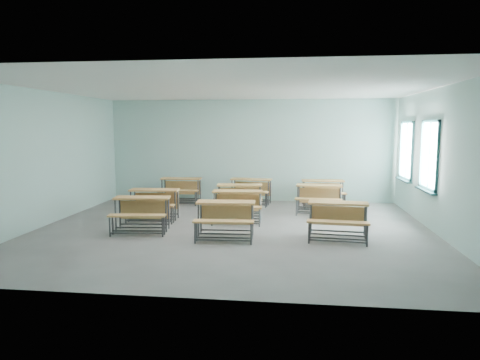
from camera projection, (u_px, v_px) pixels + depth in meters
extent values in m
cube|color=gray|center=(233.00, 230.00, 9.81)|extent=(9.00, 8.00, 0.02)
cube|color=white|center=(232.00, 87.00, 9.42)|extent=(9.00, 8.00, 0.02)
cube|color=#A3CCC4|center=(250.00, 150.00, 13.57)|extent=(9.00, 0.02, 3.20)
cube|color=#A3CCC4|center=(191.00, 183.00, 5.66)|extent=(9.00, 0.02, 3.20)
cube|color=#A3CCC4|center=(45.00, 158.00, 10.16)|extent=(0.02, 8.00, 3.20)
cube|color=#A3CCC4|center=(443.00, 162.00, 9.07)|extent=(0.02, 8.00, 3.20)
cube|color=#174043|center=(405.00, 178.00, 11.92)|extent=(0.06, 1.20, 0.06)
cube|color=#174043|center=(408.00, 122.00, 11.73)|extent=(0.06, 1.20, 0.06)
cube|color=#174043|center=(412.00, 151.00, 11.26)|extent=(0.06, 0.06, 1.60)
cube|color=#174043|center=(401.00, 149.00, 12.39)|extent=(0.06, 0.06, 1.60)
cube|color=#174043|center=(406.00, 150.00, 11.83)|extent=(0.04, 0.04, 1.48)
cube|color=#174043|center=(406.00, 150.00, 11.83)|extent=(0.04, 1.08, 0.04)
cube|color=#174043|center=(403.00, 180.00, 11.93)|extent=(0.14, 1.28, 0.04)
cube|color=white|center=(407.00, 150.00, 11.82)|extent=(0.01, 1.08, 1.48)
cube|color=#174043|center=(427.00, 188.00, 9.95)|extent=(0.06, 1.20, 0.06)
cube|color=#174043|center=(431.00, 121.00, 9.76)|extent=(0.06, 1.20, 0.06)
cube|color=#174043|center=(437.00, 157.00, 9.29)|extent=(0.06, 0.06, 1.60)
cube|color=#174043|center=(422.00, 153.00, 10.42)|extent=(0.06, 0.06, 1.60)
cube|color=#174043|center=(429.00, 155.00, 9.85)|extent=(0.04, 0.04, 1.48)
cube|color=#174043|center=(429.00, 155.00, 9.85)|extent=(0.04, 1.08, 0.04)
cube|color=#174043|center=(425.00, 190.00, 9.96)|extent=(0.14, 1.28, 0.04)
cube|color=white|center=(430.00, 155.00, 9.85)|extent=(0.01, 1.08, 1.48)
cube|color=#B98042|center=(142.00, 198.00, 9.65)|extent=(1.27, 0.54, 0.04)
cube|color=#B98042|center=(144.00, 210.00, 9.88)|extent=(1.17, 0.15, 0.42)
cylinder|color=#3D3F42|center=(116.00, 216.00, 9.54)|extent=(0.04, 0.04, 0.73)
cylinder|color=#3D3F42|center=(166.00, 216.00, 9.53)|extent=(0.04, 0.04, 0.73)
cylinder|color=#3D3F42|center=(120.00, 213.00, 9.87)|extent=(0.04, 0.04, 0.73)
cylinder|color=#3D3F42|center=(169.00, 213.00, 9.86)|extent=(0.04, 0.04, 0.73)
cube|color=#3D3F42|center=(141.00, 227.00, 9.57)|extent=(1.13, 0.15, 0.03)
cube|color=#3D3F42|center=(145.00, 224.00, 9.90)|extent=(1.13, 0.15, 0.03)
cube|color=#B98042|center=(137.00, 216.00, 9.20)|extent=(1.25, 0.39, 0.04)
cylinder|color=#3D3F42|center=(110.00, 227.00, 9.14)|extent=(0.04, 0.04, 0.43)
cylinder|color=#3D3F42|center=(162.00, 227.00, 9.13)|extent=(0.04, 0.04, 0.43)
cylinder|color=#3D3F42|center=(113.00, 225.00, 9.33)|extent=(0.04, 0.04, 0.43)
cylinder|color=#3D3F42|center=(164.00, 225.00, 9.32)|extent=(0.04, 0.04, 0.43)
cube|color=#3D3F42|center=(136.00, 233.00, 9.15)|extent=(1.13, 0.15, 0.03)
cube|color=#3D3F42|center=(139.00, 231.00, 9.34)|extent=(1.13, 0.15, 0.03)
cube|color=#B98042|center=(226.00, 202.00, 9.08)|extent=(1.25, 0.47, 0.04)
cube|color=#B98042|center=(227.00, 215.00, 9.30)|extent=(1.17, 0.08, 0.42)
cylinder|color=#3D3F42|center=(198.00, 221.00, 9.00)|extent=(0.04, 0.04, 0.73)
cylinder|color=#3D3F42|center=(252.00, 222.00, 8.92)|extent=(0.04, 0.04, 0.73)
cylinder|color=#3D3F42|center=(201.00, 218.00, 9.33)|extent=(0.04, 0.04, 0.73)
cylinder|color=#3D3F42|center=(253.00, 219.00, 9.25)|extent=(0.04, 0.04, 0.73)
cube|color=#3D3F42|center=(225.00, 234.00, 8.99)|extent=(1.13, 0.09, 0.03)
cube|color=#3D3F42|center=(227.00, 230.00, 9.32)|extent=(1.13, 0.09, 0.03)
cube|color=#B98042|center=(223.00, 221.00, 8.63)|extent=(1.25, 0.32, 0.04)
cylinder|color=#3D3F42|center=(195.00, 233.00, 8.60)|extent=(0.04, 0.04, 0.43)
cylinder|color=#3D3F42|center=(251.00, 234.00, 8.52)|extent=(0.04, 0.04, 0.43)
cylinder|color=#3D3F42|center=(197.00, 231.00, 8.79)|extent=(0.04, 0.04, 0.43)
cylinder|color=#3D3F42|center=(252.00, 232.00, 8.71)|extent=(0.04, 0.04, 0.43)
cube|color=#3D3F42|center=(223.00, 240.00, 8.57)|extent=(1.13, 0.09, 0.03)
cube|color=#3D3F42|center=(224.00, 238.00, 8.77)|extent=(1.13, 0.09, 0.03)
cube|color=#B98042|center=(338.00, 203.00, 8.99)|extent=(1.27, 0.52, 0.04)
cube|color=#B98042|center=(338.00, 216.00, 9.22)|extent=(1.17, 0.13, 0.42)
cylinder|color=#3D3F42|center=(310.00, 221.00, 9.00)|extent=(0.04, 0.04, 0.73)
cylinder|color=#3D3F42|center=(366.00, 224.00, 8.76)|extent=(0.04, 0.04, 0.73)
cylinder|color=#3D3F42|center=(311.00, 218.00, 9.32)|extent=(0.04, 0.04, 0.73)
cylinder|color=#3D3F42|center=(365.00, 220.00, 9.08)|extent=(0.04, 0.04, 0.73)
cube|color=#3D3F42|center=(337.00, 235.00, 8.91)|extent=(1.13, 0.14, 0.03)
cube|color=#3D3F42|center=(337.00, 231.00, 9.23)|extent=(1.13, 0.14, 0.03)
cube|color=#B98042|center=(338.00, 222.00, 8.55)|extent=(1.25, 0.37, 0.04)
cylinder|color=#3D3F42|center=(309.00, 233.00, 8.60)|extent=(0.04, 0.04, 0.43)
cylinder|color=#3D3F42|center=(367.00, 236.00, 8.37)|extent=(0.04, 0.04, 0.43)
cylinder|color=#3D3F42|center=(309.00, 231.00, 8.79)|extent=(0.04, 0.04, 0.43)
cylinder|color=#3D3F42|center=(367.00, 234.00, 8.56)|extent=(0.04, 0.04, 0.43)
cube|color=#3D3F42|center=(338.00, 241.00, 8.50)|extent=(1.13, 0.14, 0.03)
cube|color=#3D3F42|center=(337.00, 239.00, 8.69)|extent=(1.13, 0.14, 0.03)
cube|color=#B98042|center=(154.00, 190.00, 10.86)|extent=(1.25, 0.47, 0.04)
cube|color=#B98042|center=(157.00, 201.00, 11.08)|extent=(1.17, 0.08, 0.42)
cylinder|color=#3D3F42|center=(131.00, 206.00, 10.78)|extent=(0.04, 0.04, 0.73)
cylinder|color=#3D3F42|center=(175.00, 206.00, 10.70)|extent=(0.04, 0.04, 0.73)
cylinder|color=#3D3F42|center=(135.00, 203.00, 11.11)|extent=(0.04, 0.04, 0.73)
cylinder|color=#3D3F42|center=(178.00, 204.00, 11.03)|extent=(0.04, 0.04, 0.73)
cube|color=#3D3F42|center=(153.00, 216.00, 10.77)|extent=(1.13, 0.09, 0.03)
cube|color=#3D3F42|center=(157.00, 214.00, 11.10)|extent=(1.13, 0.09, 0.03)
cube|color=#B98042|center=(149.00, 205.00, 10.41)|extent=(1.25, 0.32, 0.04)
cylinder|color=#3D3F42|center=(126.00, 215.00, 10.38)|extent=(0.04, 0.04, 0.43)
cylinder|color=#3D3F42|center=(171.00, 216.00, 10.30)|extent=(0.04, 0.04, 0.43)
cylinder|color=#3D3F42|center=(128.00, 213.00, 10.57)|extent=(0.04, 0.04, 0.43)
cylinder|color=#3D3F42|center=(173.00, 214.00, 10.49)|extent=(0.04, 0.04, 0.43)
cube|color=#3D3F42|center=(149.00, 221.00, 10.35)|extent=(1.13, 0.09, 0.03)
cube|color=#3D3F42|center=(151.00, 219.00, 10.55)|extent=(1.13, 0.09, 0.03)
cube|color=#B98042|center=(238.00, 191.00, 10.61)|extent=(1.25, 0.46, 0.04)
cube|color=#B98042|center=(238.00, 202.00, 10.84)|extent=(1.17, 0.07, 0.42)
cylinder|color=#3D3F42|center=(214.00, 208.00, 10.54)|extent=(0.04, 0.04, 0.73)
cylinder|color=#3D3F42|center=(260.00, 208.00, 10.45)|extent=(0.04, 0.04, 0.73)
cylinder|color=#3D3F42|center=(216.00, 205.00, 10.87)|extent=(0.04, 0.04, 0.73)
cylinder|color=#3D3F42|center=(261.00, 206.00, 10.78)|extent=(0.04, 0.04, 0.73)
cube|color=#3D3F42|center=(237.00, 218.00, 10.53)|extent=(1.13, 0.08, 0.03)
cube|color=#3D3F42|center=(238.00, 216.00, 10.86)|extent=(1.13, 0.08, 0.03)
cube|color=#B98042|center=(236.00, 207.00, 10.16)|extent=(1.24, 0.31, 0.04)
cylinder|color=#3D3F42|center=(212.00, 217.00, 10.14)|extent=(0.04, 0.04, 0.43)
cylinder|color=#3D3F42|center=(259.00, 218.00, 10.05)|extent=(0.04, 0.04, 0.43)
cylinder|color=#3D3F42|center=(213.00, 215.00, 10.33)|extent=(0.04, 0.04, 0.43)
cylinder|color=#3D3F42|center=(260.00, 216.00, 10.24)|extent=(0.04, 0.04, 0.43)
cube|color=#3D3F42|center=(235.00, 223.00, 10.11)|extent=(1.13, 0.08, 0.03)
cube|color=#3D3F42|center=(236.00, 221.00, 10.30)|extent=(1.13, 0.08, 0.03)
cube|color=#B98042|center=(240.00, 185.00, 11.77)|extent=(1.27, 0.52, 0.04)
cube|color=#B98042|center=(240.00, 195.00, 12.00)|extent=(1.17, 0.13, 0.42)
cylinder|color=#3D3F42|center=(219.00, 200.00, 11.67)|extent=(0.04, 0.04, 0.73)
cylinder|color=#3D3F42|center=(260.00, 200.00, 11.64)|extent=(0.04, 0.04, 0.73)
cylinder|color=#3D3F42|center=(220.00, 198.00, 12.00)|extent=(0.04, 0.04, 0.73)
cylinder|color=#3D3F42|center=(260.00, 198.00, 11.97)|extent=(0.04, 0.04, 0.73)
cube|color=#3D3F42|center=(239.00, 209.00, 11.69)|extent=(1.13, 0.14, 0.03)
cube|color=#3D3F42|center=(240.00, 207.00, 12.02)|extent=(1.13, 0.14, 0.03)
cube|color=#B98042|center=(239.00, 199.00, 11.32)|extent=(1.25, 0.37, 0.04)
cylinder|color=#3D3F42|center=(218.00, 208.00, 11.27)|extent=(0.04, 0.04, 0.43)
cylinder|color=#3D3F42|center=(260.00, 208.00, 11.24)|extent=(0.04, 0.04, 0.43)
cylinder|color=#3D3F42|center=(218.00, 207.00, 11.46)|extent=(0.04, 0.04, 0.43)
cylinder|color=#3D3F42|center=(260.00, 207.00, 11.43)|extent=(0.04, 0.04, 0.43)
cube|color=#3D3F42|center=(239.00, 213.00, 11.27)|extent=(1.13, 0.14, 0.03)
cube|color=#3D3F42|center=(239.00, 212.00, 11.46)|extent=(1.13, 0.14, 0.03)
cube|color=#B98042|center=(319.00, 185.00, 11.69)|extent=(1.27, 0.53, 0.04)
cube|color=#B98042|center=(319.00, 196.00, 11.91)|extent=(1.17, 0.14, 0.42)
cylinder|color=#3D3F42|center=(298.00, 200.00, 11.70)|extent=(0.04, 0.04, 0.73)
cylinder|color=#3D3F42|center=(340.00, 201.00, 11.45)|extent=(0.04, 0.04, 0.73)
cylinder|color=#3D3F42|center=(299.00, 198.00, 12.02)|extent=(0.04, 0.04, 0.73)
cylinder|color=#3D3F42|center=(340.00, 199.00, 11.77)|extent=(0.04, 0.04, 0.73)
cube|color=#3D3F42|center=(319.00, 210.00, 11.61)|extent=(1.13, 0.14, 0.03)
cube|color=#3D3F42|center=(319.00, 208.00, 11.93)|extent=(1.13, 0.14, 0.03)
cube|color=#B98042|center=(318.00, 199.00, 11.25)|extent=(1.25, 0.38, 0.04)
cylinder|color=#3D3F42|center=(296.00, 208.00, 11.31)|extent=(0.04, 0.04, 0.43)
cylinder|color=#3D3F42|center=(340.00, 210.00, 11.06)|extent=(0.04, 0.04, 0.43)
cylinder|color=#3D3F42|center=(297.00, 207.00, 11.49)|extent=(0.04, 0.04, 0.43)
cylinder|color=#3D3F42|center=(340.00, 208.00, 11.25)|extent=(0.04, 0.04, 0.43)
cube|color=#3D3F42|center=(318.00, 214.00, 11.20)|extent=(1.13, 0.14, 0.03)
cube|color=#3D3F42|center=(318.00, 212.00, 11.39)|extent=(1.13, 0.14, 0.03)
cube|color=#B98042|center=(181.00, 179.00, 13.27)|extent=(1.24, 0.43, 0.04)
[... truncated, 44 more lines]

